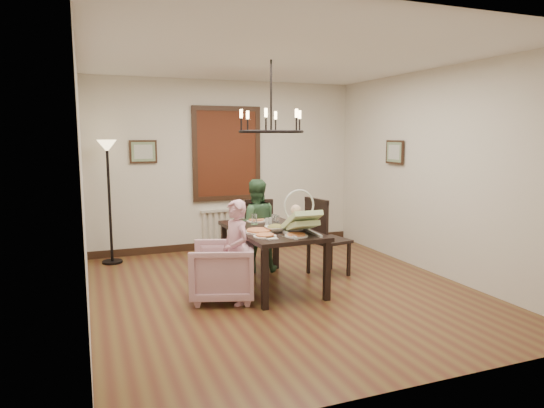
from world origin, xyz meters
TOP-DOWN VIEW (x-y plane):
  - room_shell at (0.00, 0.37)m, footprint 4.51×5.00m
  - dining_table at (-0.08, 0.22)m, footprint 0.95×1.62m
  - chair_far at (0.14, 1.19)m, footprint 0.51×0.51m
  - chair_right at (0.85, 0.42)m, footprint 0.56×0.56m
  - armchair at (-0.79, -0.02)m, footprint 0.93×0.91m
  - elderly_woman at (-0.67, -0.21)m, footprint 0.32×0.41m
  - seated_man at (-0.03, 0.97)m, footprint 0.60×0.51m
  - baby_bouncer at (0.11, -0.25)m, footprint 0.42×0.57m
  - salad_bowl at (-0.09, 0.02)m, footprint 0.31×0.31m
  - pizza_platter at (-0.31, 0.03)m, footprint 0.33×0.33m
  - drinking_glass at (0.05, 0.35)m, footprint 0.07×0.07m
  - window_blinds at (0.00, 2.46)m, footprint 1.00×0.03m
  - radiator at (0.00, 2.48)m, footprint 0.92×0.12m
  - picture_back at (-1.35, 2.47)m, footprint 0.42×0.03m
  - picture_right at (2.21, 0.90)m, footprint 0.03×0.42m
  - floor_lamp at (-1.90, 2.15)m, footprint 0.30×0.30m
  - chandelier at (-0.08, 0.22)m, footprint 0.80×0.80m

SIDE VIEW (x-z plane):
  - armchair at x=-0.79m, z-range 0.00..0.67m
  - radiator at x=0.00m, z-range 0.04..0.66m
  - chair_far at x=0.14m, z-range 0.00..0.97m
  - elderly_woman at x=-0.67m, z-range 0.00..0.99m
  - seated_man at x=-0.03m, z-range 0.00..1.08m
  - chair_right at x=0.85m, z-range 0.00..1.09m
  - dining_table at x=-0.08m, z-range 0.29..1.04m
  - pizza_platter at x=-0.31m, z-range 0.75..0.79m
  - salad_bowl at x=-0.09m, z-range 0.75..0.82m
  - drinking_glass at x=0.05m, z-range 0.75..0.88m
  - floor_lamp at x=-1.90m, z-range 0.00..1.80m
  - baby_bouncer at x=0.11m, z-range 0.75..1.11m
  - room_shell at x=0.00m, z-range -0.01..2.80m
  - window_blinds at x=0.00m, z-range 0.90..2.30m
  - picture_back at x=-1.35m, z-range 1.47..1.83m
  - picture_right at x=2.21m, z-range 1.47..1.83m
  - chandelier at x=-0.08m, z-range 1.93..1.97m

